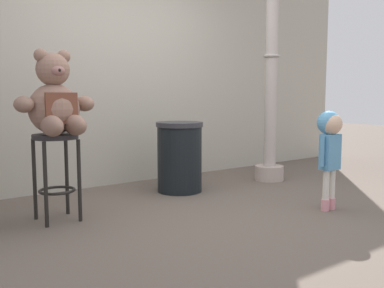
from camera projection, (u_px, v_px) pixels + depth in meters
name	position (u px, v px, depth m)	size (l,w,h in m)	color
ground_plane	(210.00, 216.00, 3.82)	(24.00, 24.00, 0.00)	brown
building_wall	(110.00, 49.00, 5.13)	(7.88, 0.30, 3.17)	#B1AB9B
bar_stool_with_teddy	(56.00, 159.00, 3.62)	(0.37, 0.37, 0.73)	#252224
teddy_bear	(55.00, 103.00, 3.55)	(0.65, 0.58, 0.69)	#8D6959
child_walking	(330.00, 138.00, 3.94)	(0.29, 0.23, 0.91)	pink
trash_bin	(180.00, 157.00, 4.74)	(0.51, 0.51, 0.76)	black
lamppost	(271.00, 98.00, 5.30)	(0.35, 0.35, 2.61)	#B39F94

